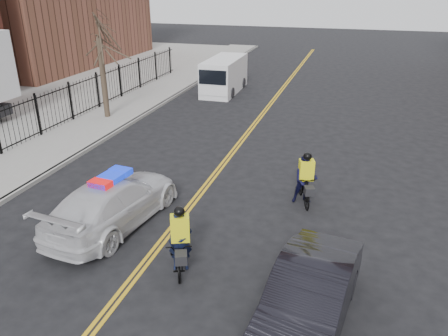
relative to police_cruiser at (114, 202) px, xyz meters
name	(u,v)px	position (x,y,z in m)	size (l,w,h in m)	color
ground	(160,244)	(1.76, -0.65, -0.73)	(120.00, 120.00, 0.00)	black
center_line_left	(235,147)	(1.68, 7.35, -0.72)	(0.10, 60.00, 0.01)	gold
center_line_right	(239,147)	(1.84, 7.35, -0.72)	(0.10, 60.00, 0.01)	gold
sidewalk	(88,129)	(-5.74, 7.35, -0.65)	(3.00, 60.00, 0.15)	gray
curb	(115,132)	(-4.24, 7.35, -0.65)	(0.20, 60.00, 0.15)	gray
iron_fence	(59,108)	(-7.24, 7.35, 0.27)	(0.12, 28.00, 2.00)	black
street_tree	(100,50)	(-5.84, 9.35, 2.81)	(3.20, 3.20, 4.80)	#3A2F22
police_cruiser	(114,202)	(0.00, 0.00, 0.00)	(2.58, 5.17, 1.60)	silver
dark_sedan	(308,298)	(6.04, -2.58, -0.01)	(1.52, 4.36, 1.44)	black
cargo_van	(224,76)	(-1.73, 16.81, 0.32)	(2.06, 5.14, 2.14)	white
cyclist_near	(181,247)	(2.74, -1.48, -0.12)	(1.27, 1.90, 1.76)	black
cyclist_far	(305,183)	(5.27, 3.00, -0.03)	(1.02, 1.81, 1.77)	black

